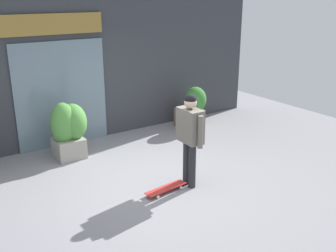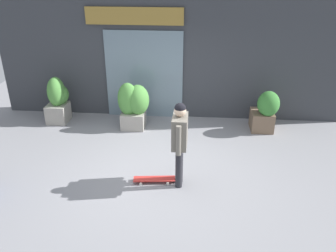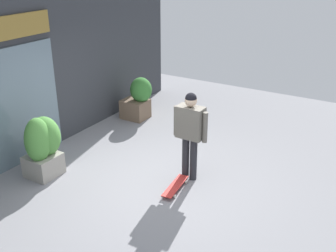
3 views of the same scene
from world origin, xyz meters
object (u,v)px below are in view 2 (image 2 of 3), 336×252
at_px(planter_box_right, 266,110).
at_px(skateboarder, 180,136).
at_px(planter_box_left, 134,104).
at_px(planter_box_mid, 58,99).
at_px(skateboard, 154,179).

bearing_deg(planter_box_right, skateboarder, -128.53).
relative_size(planter_box_left, planter_box_mid, 0.99).
relative_size(skateboard, planter_box_mid, 0.68).
xyz_separation_m(skateboarder, skateboard, (-0.47, 0.02, -0.94)).
xyz_separation_m(skateboarder, planter_box_mid, (-3.27, 2.58, -0.40)).
bearing_deg(skateboard, skateboarder, 170.94).
bearing_deg(planter_box_left, planter_box_mid, 173.54).
bearing_deg(skateboarder, planter_box_mid, -37.26).
distance_m(planter_box_left, planter_box_mid, 2.03).
distance_m(skateboarder, planter_box_right, 3.17).
xyz_separation_m(planter_box_left, planter_box_right, (3.21, 0.10, -0.07)).
relative_size(skateboard, planter_box_right, 0.78).
height_order(skateboard, planter_box_left, planter_box_left).
height_order(skateboarder, planter_box_right, skateboarder).
height_order(planter_box_right, planter_box_mid, planter_box_mid).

